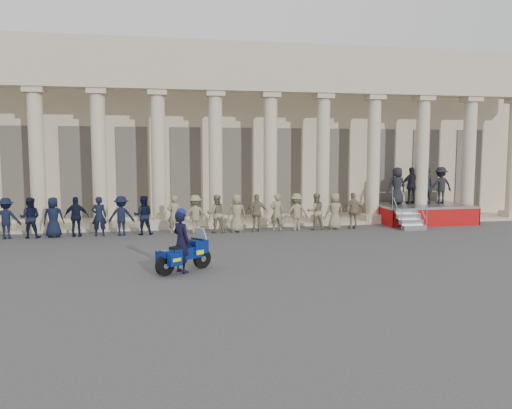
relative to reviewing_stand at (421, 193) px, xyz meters
The scene contains 6 objects.
ground 14.16m from the reviewing_stand, 145.86° to the right, with size 90.00×90.00×0.00m, color #3E3E40.
building 13.86m from the reviewing_stand, 149.59° to the left, with size 40.00×12.50×9.00m.
officer_rank 15.25m from the reviewing_stand, behind, with size 22.99×0.63×1.67m.
reviewing_stand is the anchor object (origin of this frame).
motorcycle 14.98m from the reviewing_stand, 144.71° to the right, with size 1.66×1.34×1.24m.
rider 15.06m from the reviewing_stand, 144.71° to the right, with size 0.73×0.78×1.89m.
Camera 1 is at (-1.13, -15.17, 3.42)m, focal length 35.00 mm.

